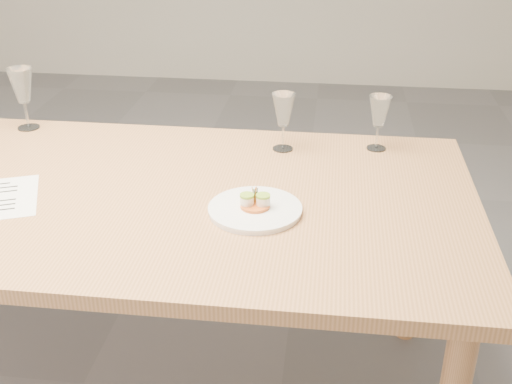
# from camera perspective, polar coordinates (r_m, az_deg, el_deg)

# --- Properties ---
(ground) EXTENTS (7.00, 7.00, 0.00)m
(ground) POSITION_cam_1_polar(r_m,az_deg,el_deg) (2.34, -15.08, -16.12)
(ground) COLOR slate
(ground) RESTS_ON ground
(dining_table) EXTENTS (2.40, 1.00, 0.75)m
(dining_table) POSITION_cam_1_polar(r_m,az_deg,el_deg) (1.95, -17.43, -1.19)
(dining_table) COLOR tan
(dining_table) RESTS_ON ground
(dinner_plate) EXTENTS (0.25, 0.25, 0.07)m
(dinner_plate) POSITION_cam_1_polar(r_m,az_deg,el_deg) (1.68, -0.07, -1.48)
(dinner_plate) COLOR white
(dinner_plate) RESTS_ON dining_table
(wine_glass_1) EXTENTS (0.09, 0.09, 0.21)m
(wine_glass_1) POSITION_cam_1_polar(r_m,az_deg,el_deg) (2.33, -20.10, 8.79)
(wine_glass_1) COLOR white
(wine_glass_1) RESTS_ON dining_table
(wine_glass_2) EXTENTS (0.07, 0.07, 0.19)m
(wine_glass_2) POSITION_cam_1_polar(r_m,az_deg,el_deg) (2.02, 2.46, 7.21)
(wine_glass_2) COLOR white
(wine_glass_2) RESTS_ON dining_table
(wine_glass_3) EXTENTS (0.07, 0.07, 0.18)m
(wine_glass_3) POSITION_cam_1_polar(r_m,az_deg,el_deg) (2.07, 10.91, 6.96)
(wine_glass_3) COLOR white
(wine_glass_3) RESTS_ON dining_table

